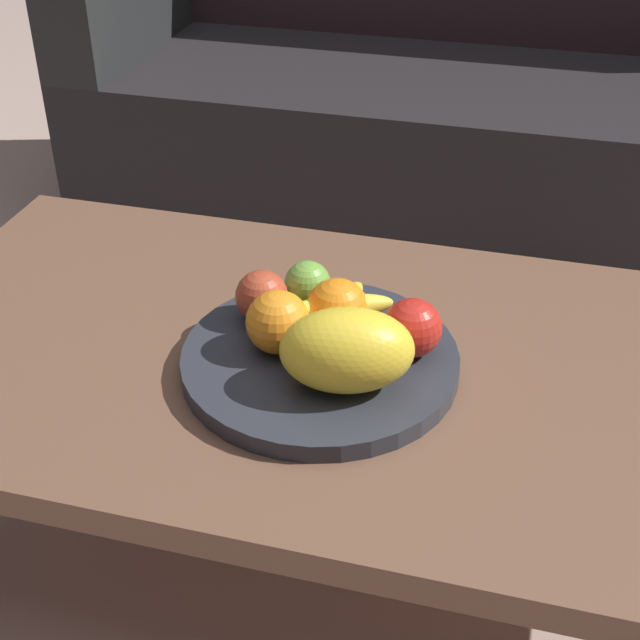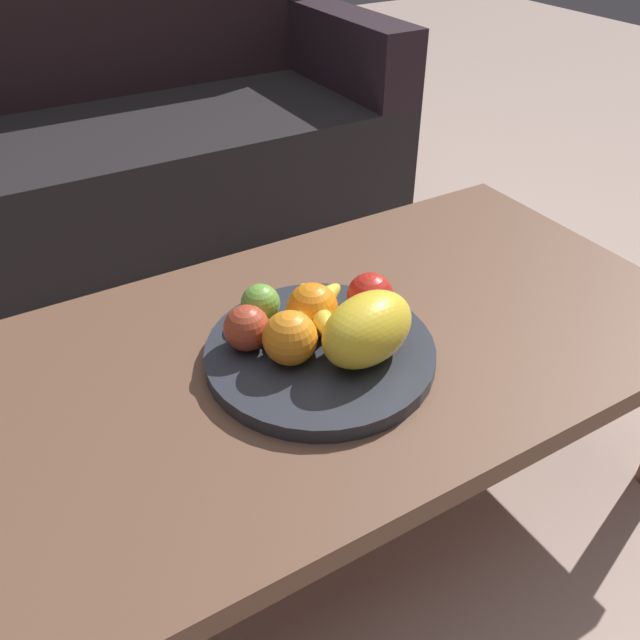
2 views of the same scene
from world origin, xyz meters
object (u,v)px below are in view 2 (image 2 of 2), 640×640
apple_left (260,303)px  apple_right (247,328)px  orange_front (312,309)px  orange_left (290,338)px  banana_bunch (309,318)px  couch (104,150)px  apple_front (372,297)px  fruit_bowl (320,353)px  coffee_table (325,362)px  melon_large_front (367,329)px

apple_left → apple_right: bearing=-132.8°
orange_front → orange_left: size_ratio=0.99×
apple_right → banana_bunch: (0.10, -0.02, -0.01)m
couch → orange_front: (0.02, -1.19, 0.15)m
couch → apple_front: bearing=-84.2°
apple_left → fruit_bowl: bearing=-66.9°
orange_front → apple_right: (-0.11, 0.01, -0.01)m
coffee_table → fruit_bowl: bearing=-131.7°
apple_front → apple_right: size_ratio=1.07×
melon_large_front → orange_left: 0.11m
coffee_table → apple_right: apple_right is taller
apple_right → banana_bunch: size_ratio=0.42×
banana_bunch → melon_large_front: bearing=-64.6°
coffee_table → apple_left: (-0.07, 0.08, 0.10)m
apple_front → orange_left: bearing=-169.4°
couch → apple_right: (-0.08, -1.18, 0.14)m
orange_left → banana_bunch: orange_left is taller
banana_bunch → orange_left: bearing=-143.2°
couch → fruit_bowl: (0.01, -1.23, 0.10)m
apple_left → banana_bunch: size_ratio=0.37×
melon_large_front → orange_front: bearing=110.2°
fruit_bowl → orange_left: 0.08m
fruit_bowl → apple_right: size_ratio=5.02×
orange_front → apple_front: (0.10, -0.02, -0.00)m
apple_front → apple_right: bearing=171.8°
fruit_bowl → apple_left: bearing=113.1°
coffee_table → orange_front: (-0.02, 0.01, 0.10)m
apple_front → apple_left: 0.18m
apple_right → melon_large_front: bearing=-38.1°
orange_left → apple_left: (0.01, 0.11, -0.01)m
orange_front → apple_left: (-0.06, 0.06, -0.01)m
fruit_bowl → melon_large_front: bearing=-49.3°
coffee_table → apple_right: bearing=168.4°
melon_large_front → banana_bunch: (-0.04, 0.09, -0.02)m
melon_large_front → apple_right: bearing=141.9°
orange_front → apple_left: orange_front is taller
apple_left → banana_bunch: 0.09m
orange_front → banana_bunch: 0.02m
orange_left → couch: bearing=88.1°
melon_large_front → couch: bearing=92.7°
apple_front → banana_bunch: 0.11m
orange_front → banana_bunch: bearing=-148.4°
banana_bunch → fruit_bowl: bearing=-95.1°
apple_left → orange_front: bearing=-48.6°
coffee_table → melon_large_front: bearing=-76.9°
couch → melon_large_front: couch is taller
apple_right → coffee_table: bearing=-11.6°
fruit_bowl → couch: bearing=90.6°
apple_front → coffee_table: bearing=176.9°
apple_front → apple_left: size_ratio=1.19×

